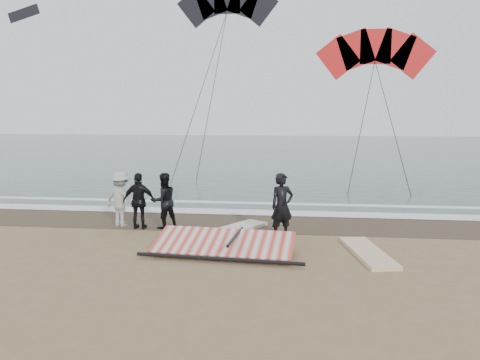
# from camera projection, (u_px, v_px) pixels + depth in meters

# --- Properties ---
(ground) EXTENTS (120.00, 120.00, 0.00)m
(ground) POSITION_uv_depth(u_px,v_px,m) (266.00, 269.00, 10.62)
(ground) COLOR #8C704C
(ground) RESTS_ON ground
(sea) EXTENTS (120.00, 54.00, 0.02)m
(sea) POSITION_uv_depth(u_px,v_px,m) (288.00, 150.00, 43.05)
(sea) COLOR #233838
(sea) RESTS_ON ground
(wet_sand) EXTENTS (120.00, 2.80, 0.01)m
(wet_sand) POSITION_uv_depth(u_px,v_px,m) (275.00, 223.00, 15.04)
(wet_sand) COLOR #4C3D2B
(wet_sand) RESTS_ON ground
(foam_near) EXTENTS (120.00, 0.90, 0.01)m
(foam_near) POSITION_uv_depth(u_px,v_px,m) (276.00, 213.00, 16.42)
(foam_near) COLOR white
(foam_near) RESTS_ON sea
(foam_far) EXTENTS (120.00, 0.45, 0.01)m
(foam_far) POSITION_uv_depth(u_px,v_px,m) (278.00, 203.00, 18.09)
(foam_far) COLOR white
(foam_far) RESTS_ON sea
(man_main) EXTENTS (0.81, 0.71, 1.86)m
(man_main) POSITION_uv_depth(u_px,v_px,m) (282.00, 206.00, 13.09)
(man_main) COLOR black
(man_main) RESTS_ON ground
(board_white) EXTENTS (1.19, 2.66, 0.10)m
(board_white) POSITION_uv_depth(u_px,v_px,m) (368.00, 252.00, 11.71)
(board_white) COLOR silver
(board_white) RESTS_ON ground
(board_cream) EXTENTS (2.05, 2.61, 0.11)m
(board_cream) POSITION_uv_depth(u_px,v_px,m) (231.00, 230.00, 13.89)
(board_cream) COLOR beige
(board_cream) RESTS_ON ground
(trio_cluster) EXTENTS (2.56, 1.10, 1.73)m
(trio_cluster) POSITION_uv_depth(u_px,v_px,m) (139.00, 200.00, 14.34)
(trio_cluster) COLOR black
(trio_cluster) RESTS_ON ground
(sail_rig) EXTENTS (4.07, 1.98, 0.49)m
(sail_rig) POSITION_uv_depth(u_px,v_px,m) (222.00, 244.00, 11.92)
(sail_rig) COLOR black
(sail_rig) RESTS_ON ground
(kite_red) EXTENTS (7.70, 4.59, 11.15)m
(kite_red) POSITION_uv_depth(u_px,v_px,m) (375.00, 57.00, 27.34)
(kite_red) COLOR red
(kite_red) RESTS_ON ground
(kite_dark) EXTENTS (7.52, 4.98, 14.11)m
(kite_dark) POSITION_uv_depth(u_px,v_px,m) (227.00, 7.00, 30.82)
(kite_dark) COLOR black
(kite_dark) RESTS_ON ground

